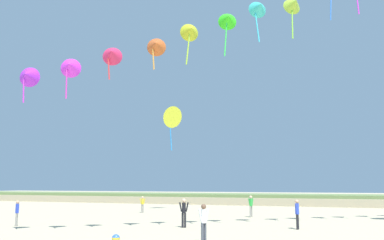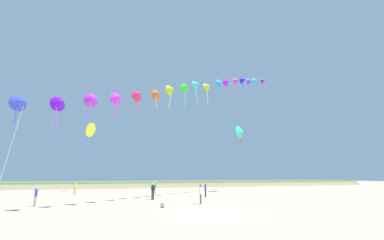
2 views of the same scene
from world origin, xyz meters
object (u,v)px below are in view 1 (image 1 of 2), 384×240
Objects in this scene: person_near_left at (184,211)px; person_far_center at (17,211)px; person_far_right at (204,220)px; large_kite_mid_trail at (171,117)px; person_far_left at (297,212)px; person_mid_center at (251,205)px; beach_ball at (116,238)px; person_near_right at (143,203)px.

person_near_left is 1.10× the size of person_far_center.
person_far_right is 24.72m from large_kite_mid_trail.
person_far_right is at bearing -115.17° from person_far_left.
person_mid_center is 0.36× the size of large_kite_mid_trail.
person_far_left is 4.69× the size of beach_ball.
beach_ball is (7.87, -17.48, -0.68)m from person_near_right.
person_far_center is (-10.16, -2.86, -0.09)m from person_near_left.
beach_ball is at bearing -160.22° from person_far_right.
person_near_right reaches higher than beach_ball.
person_far_center is (-1.79, -13.43, 0.05)m from person_near_right.
person_far_center is at bearing -97.57° from person_near_right.
person_far_center is 4.33× the size of beach_ball.
person_near_right is 0.88× the size of person_far_left.
beach_ball is (-0.51, -6.91, -0.81)m from person_near_left.
person_far_center is at bearing -165.44° from person_far_left.
person_far_right is (1.17, -14.78, 0.01)m from person_mid_center.
person_far_center is at bearing -164.28° from person_near_left.
person_far_right is 13.65m from person_far_center.
person_far_left is 21.30m from large_kite_mid_trail.
person_near_right is at bearing 82.43° from person_far_center.
person_far_left is at bearing 12.72° from person_near_left.
large_kite_mid_trail reaches higher than person_near_left.
person_mid_center is (10.42, -1.37, 0.11)m from person_near_right.
person_far_right is (3.22, -5.57, -0.01)m from person_near_left.
person_far_right reaches higher than person_far_center.
person_far_left reaches higher than person_far_center.
person_far_left is at bearing -31.40° from person_near_right.
person_near_left is 9.43m from person_mid_center.
person_far_center reaches higher than beach_ball.
large_kite_mid_trail reaches higher than person_near_right.
person_far_center is 10.50m from beach_ball.
person_mid_center is at bearing 44.66° from person_far_center.
person_far_left is 0.36× the size of large_kite_mid_trail.
person_near_right is at bearing 172.52° from person_mid_center.
person_far_right is at bearing -62.32° from large_kite_mid_trail.
person_far_left is 1.00× the size of person_far_right.
beach_ball is at bearing -22.76° from person_far_center.
person_mid_center is at bearing -7.48° from person_near_right.
person_mid_center is 4.66× the size of beach_ball.
person_near_right is 19.19m from beach_ball.
person_far_center is at bearing -98.32° from large_kite_mid_trail.
large_kite_mid_trail is at bearing 81.68° from person_far_center.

